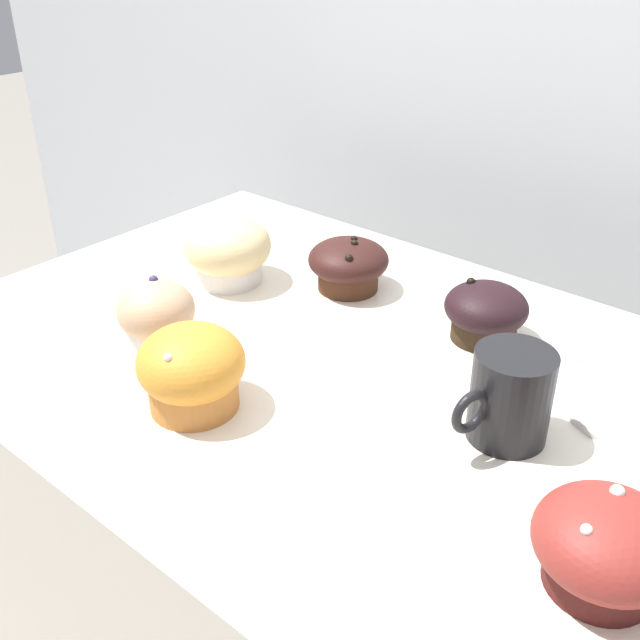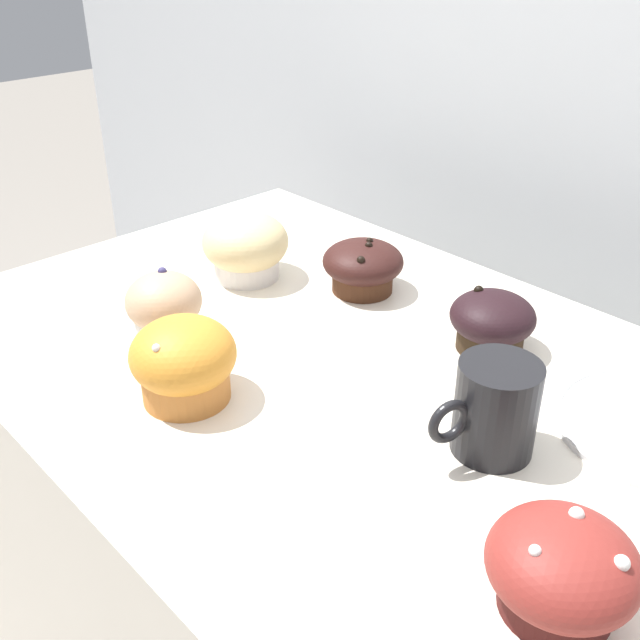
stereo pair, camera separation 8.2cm
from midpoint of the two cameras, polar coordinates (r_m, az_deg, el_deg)
wall_back at (r=1.28m, az=23.75°, el=7.00°), size 3.20×0.10×1.80m
display_counter at (r=1.13m, az=4.14°, el=-23.07°), size 1.00×0.64×0.89m
muffin_front_center at (r=0.87m, az=15.63°, el=-0.20°), size 0.10×0.10×0.07m
muffin_back_left at (r=1.00m, az=-3.36°, el=5.55°), size 0.12×0.12×0.09m
muffin_back_right at (r=0.59m, az=21.95°, el=-17.43°), size 0.11×0.11×0.08m
muffin_front_left at (r=0.88m, az=-9.21°, el=1.03°), size 0.09×0.09×0.08m
muffin_front_right at (r=0.97m, az=5.71°, el=4.06°), size 0.10×0.10×0.07m
muffin_back_center at (r=0.76m, az=-7.31°, el=-3.26°), size 0.11×0.11×0.09m
coffee_cup at (r=0.71m, az=16.53°, el=-6.42°), size 0.08×0.11×0.09m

